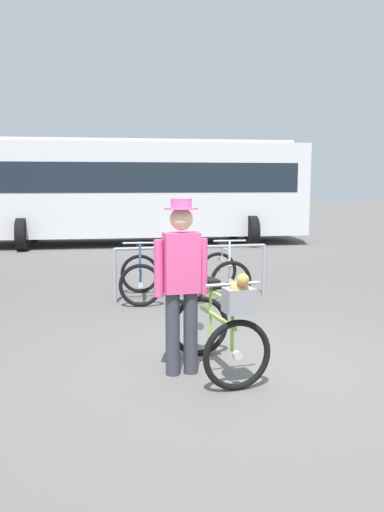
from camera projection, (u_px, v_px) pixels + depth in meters
ground_plane at (232, 366)px, 5.44m from camera, size 80.00×80.00×0.00m
bike_rack_rail at (192, 260)px, 8.44m from camera, size 2.50×0.23×0.88m
racked_bike_blue at (140, 277)px, 8.47m from camera, size 0.85×1.19×0.97m
racked_bike_lime at (183, 275)px, 8.62m from camera, size 0.81×1.16×0.97m
racked_bike_white at (224, 274)px, 8.78m from camera, size 0.80×1.16×0.97m
featured_bicycle at (222, 327)px, 5.11m from camera, size 0.70×1.22×1.09m
person_with_featured_bike at (181, 279)px, 5.10m from camera, size 0.53×0.32×1.72m
bus_distant at (138, 186)px, 15.99m from camera, size 10.24×4.27×3.08m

